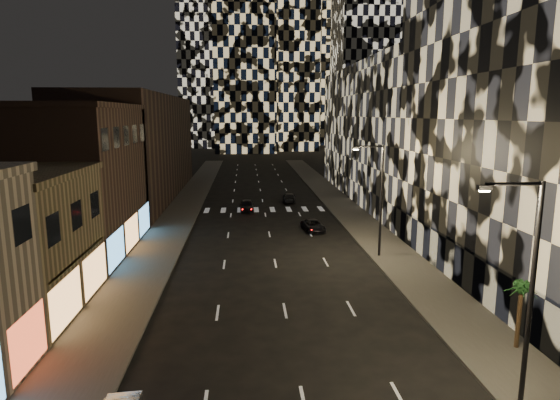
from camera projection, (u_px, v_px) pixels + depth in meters
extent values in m
cube|color=#47443F|center=(182.00, 210.00, 56.57)|extent=(4.00, 120.00, 0.15)
cube|color=#47443F|center=(345.00, 208.00, 58.03)|extent=(4.00, 120.00, 0.15)
cube|color=#4C4C47|center=(199.00, 210.00, 56.73)|extent=(0.20, 120.00, 0.15)
cube|color=#4C4C47|center=(328.00, 208.00, 57.88)|extent=(0.20, 120.00, 0.15)
cube|color=#473128|center=(68.00, 182.00, 38.81)|extent=(10.00, 15.00, 12.00)
cube|color=#473128|center=(138.00, 147.00, 64.61)|extent=(10.00, 40.00, 14.00)
cube|color=#383838|center=(453.00, 259.00, 32.93)|extent=(0.60, 25.00, 3.00)
cube|color=#232326|center=(408.00, 133.00, 64.00)|extent=(16.00, 40.00, 18.00)
cylinder|color=black|center=(531.00, 297.00, 17.87)|extent=(0.20, 0.20, 9.00)
cylinder|color=black|center=(514.00, 184.00, 16.99)|extent=(2.20, 0.14, 0.14)
cube|color=black|center=(484.00, 188.00, 16.93)|extent=(0.50, 0.25, 0.18)
cube|color=#FFEAB2|center=(484.00, 191.00, 16.96)|extent=(0.35, 0.18, 0.06)
cylinder|color=black|center=(381.00, 201.00, 37.49)|extent=(0.20, 0.20, 9.00)
cylinder|color=black|center=(370.00, 146.00, 36.61)|extent=(2.20, 0.14, 0.14)
cube|color=black|center=(356.00, 148.00, 36.55)|extent=(0.50, 0.25, 0.18)
cube|color=#FFEAB2|center=(356.00, 150.00, 36.57)|extent=(0.35, 0.18, 0.06)
imported|color=black|center=(247.00, 205.00, 56.31)|extent=(1.72, 4.08, 1.38)
imported|color=black|center=(289.00, 198.00, 61.99)|extent=(1.99, 4.24, 1.20)
imported|color=black|center=(313.00, 226.00, 46.76)|extent=(2.33, 4.15, 1.10)
cylinder|color=#47331E|center=(519.00, 319.00, 22.98)|extent=(0.22, 0.22, 2.96)
sphere|color=#18451A|center=(522.00, 288.00, 22.69)|extent=(0.65, 0.65, 0.65)
cone|color=#18451A|center=(527.00, 289.00, 22.68)|extent=(1.31, 0.43, 0.78)
cone|color=#18451A|center=(523.00, 287.00, 22.87)|extent=(1.11, 1.08, 0.78)
cone|color=#18451A|center=(519.00, 287.00, 22.92)|extent=(0.38, 1.30, 0.78)
cone|color=#18451A|center=(516.00, 288.00, 22.81)|extent=(1.22, 0.92, 0.78)
cone|color=#18451A|center=(518.00, 289.00, 22.61)|extent=(1.30, 0.65, 0.78)
cone|color=#18451A|center=(523.00, 290.00, 22.48)|extent=(0.69, 1.29, 0.78)
cone|color=#18451A|center=(526.00, 290.00, 22.51)|extent=(0.88, 1.24, 0.78)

